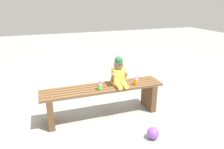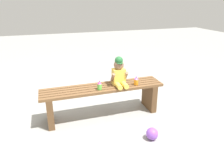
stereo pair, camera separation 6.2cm
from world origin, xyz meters
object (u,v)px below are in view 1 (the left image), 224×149
object	(u,v)px
child_figure	(119,73)
park_bench	(103,96)
sippy_cup_right	(136,81)
sippy_cup_left	(100,85)
toy_ball	(153,133)

from	to	relation	value
child_figure	park_bench	bearing A→B (deg)	177.21
sippy_cup_right	park_bench	bearing A→B (deg)	170.05
park_bench	child_figure	world-z (taller)	child_figure
sippy_cup_left	park_bench	bearing A→B (deg)	49.91
sippy_cup_right	toy_ball	bearing A→B (deg)	-94.62
sippy_cup_left	sippy_cup_right	world-z (taller)	same
park_bench	toy_ball	size ratio (longest dim) A/B	11.53
park_bench	child_figure	size ratio (longest dim) A/B	4.17
park_bench	sippy_cup_right	distance (m)	0.51
park_bench	sippy_cup_right	bearing A→B (deg)	-9.95
child_figure	sippy_cup_right	world-z (taller)	child_figure
park_bench	sippy_cup_left	xyz separation A→B (m)	(-0.07, -0.08, 0.20)
sippy_cup_left	toy_ball	bearing A→B (deg)	-52.58
sippy_cup_left	sippy_cup_right	size ratio (longest dim) A/B	1.00
child_figure	sippy_cup_left	bearing A→B (deg)	-166.95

